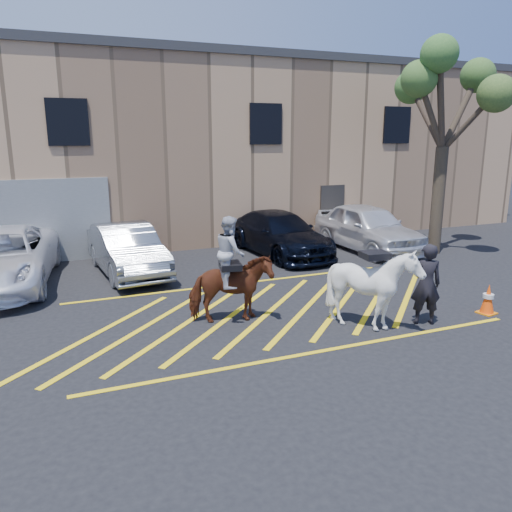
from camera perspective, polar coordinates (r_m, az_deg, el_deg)
name	(u,v)px	position (r m, az deg, el deg)	size (l,w,h in m)	color
ground	(265,308)	(12.52, 1.05, -5.93)	(90.00, 90.00, 0.00)	black
car_silver_sedan	(127,250)	(15.86, -14.52, 0.71)	(1.61, 4.62, 1.52)	gray
car_blue_suv	(280,234)	(17.95, 2.74, 2.57)	(2.10, 5.15, 1.50)	black
car_white_suv	(368,227)	(18.98, 12.65, 3.22)	(2.04, 5.07, 1.73)	silver
handler	(426,284)	(11.85, 18.85, -3.07)	(0.68, 0.45, 1.87)	black
warehouse	(160,147)	(23.29, -10.94, 12.08)	(32.42, 10.20, 7.30)	tan
hatching_zone	(270,311)	(12.25, 1.61, -6.33)	(12.60, 5.12, 0.01)	yellow
mounted_bay	(230,280)	(11.31, -2.94, -2.80)	(1.98, 1.16, 2.46)	#5B2E15
saddled_white	(373,288)	(11.22, 13.23, -3.53)	(1.69, 1.86, 1.88)	white
traffic_cone	(488,299)	(13.24, 24.99, -4.47)	(0.44, 0.44, 0.73)	orange
tree	(447,90)	(18.97, 21.00, 17.33)	(3.99, 4.37, 7.31)	#413727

